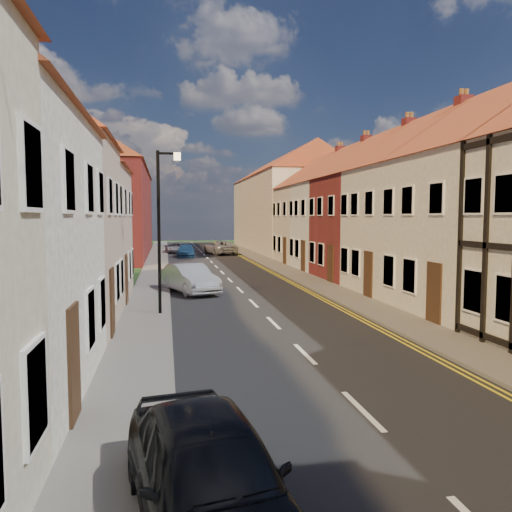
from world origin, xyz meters
name	(u,v)px	position (x,y,z in m)	size (l,w,h in m)	color
road	(230,280)	(0.00, 30.00, 0.01)	(7.00, 90.00, 0.02)	black
pavement_left	(153,281)	(-4.40, 30.00, 0.06)	(1.80, 90.00, 0.12)	slate
pavement_right	(303,278)	(4.40, 30.00, 0.06)	(1.80, 90.00, 0.12)	slate
cottage_r_cream_mid	(438,201)	(9.30, 23.50, 4.48)	(8.30, 5.20, 9.00)	beige
cottage_r_pink	(389,204)	(9.30, 28.90, 4.47)	(8.30, 6.00, 9.00)	maroon
cottage_r_white_far	(354,206)	(9.30, 34.30, 4.48)	(8.30, 5.20, 9.00)	white
cottage_r_cream_far	(329,207)	(9.30, 39.70, 4.47)	(8.30, 6.00, 9.00)	beige
cottage_l_pink	(30,201)	(-9.30, 23.85, 4.37)	(8.30, 6.30, 8.80)	#B49F8E
block_right_far	(285,202)	(9.30, 55.00, 5.29)	(8.30, 24.20, 10.50)	beige
block_left_far	(104,200)	(-9.30, 50.00, 5.29)	(8.30, 24.20, 10.50)	maroon
lamppost	(161,221)	(-3.81, 20.00, 3.54)	(0.88, 0.15, 6.00)	black
car_near	(208,475)	(-3.20, 6.83, 0.71)	(1.67, 4.16, 1.42)	black
car_mid	(190,278)	(-2.53, 25.56, 0.71)	(1.51, 4.32, 1.42)	#B4B5BC
car_far	(186,251)	(-1.84, 47.60, 0.57)	(1.58, 3.90, 1.13)	navy
car_distant	(174,248)	(-2.80, 53.00, 0.53)	(1.76, 3.81, 1.06)	#9FA0A6
car_distant_b	(220,248)	(1.60, 50.00, 0.68)	(2.27, 4.93, 1.37)	#A5A6AD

